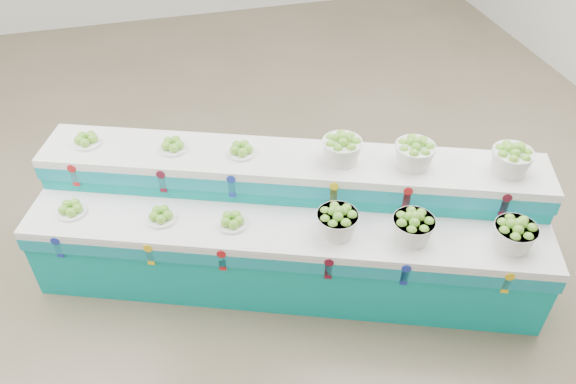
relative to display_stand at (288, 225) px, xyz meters
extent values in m
plane|color=brown|center=(-0.57, 0.61, -0.51)|extent=(10.00, 10.00, 0.00)
cylinder|color=white|center=(-1.65, 0.36, 0.26)|extent=(0.30, 0.30, 0.10)
cylinder|color=white|center=(-0.98, 0.10, 0.26)|extent=(0.30, 0.30, 0.10)
cylinder|color=white|center=(-0.46, -0.09, 0.26)|extent=(0.30, 0.30, 0.10)
cylinder|color=white|center=(-1.47, 0.83, 0.56)|extent=(0.30, 0.30, 0.10)
cylinder|color=white|center=(-0.80, 0.57, 0.56)|extent=(0.30, 0.30, 0.10)
cylinder|color=white|center=(-0.28, 0.38, 0.56)|extent=(0.30, 0.30, 0.10)
camera|label=1|loc=(-0.84, -3.19, 3.19)|focal=34.98mm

